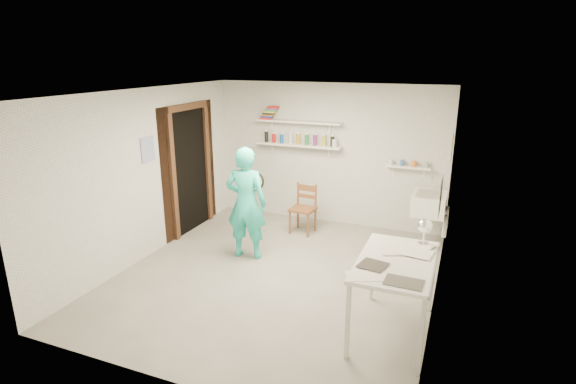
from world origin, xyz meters
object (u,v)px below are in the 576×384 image
at_px(belfast_sink, 429,204).
at_px(wall_clock, 254,181).
at_px(wooden_chair, 303,209).
at_px(work_table, 394,297).
at_px(man, 246,203).
at_px(desk_lamp, 425,226).

relative_size(belfast_sink, wall_clock, 2.05).
bearing_deg(wooden_chair, belfast_sink, 9.33).
relative_size(wooden_chair, work_table, 0.65).
bearing_deg(work_table, wooden_chair, 128.66).
bearing_deg(work_table, man, 153.48).
bearing_deg(belfast_sink, work_table, -92.58).
xyz_separation_m(belfast_sink, man, (-2.38, -1.31, 0.11)).
distance_m(man, wooden_chair, 1.31).
height_order(wooden_chair, work_table, work_table).
bearing_deg(wooden_chair, desk_lamp, -36.14).
height_order(man, wall_clock, man).
distance_m(wooden_chair, work_table, 2.95).
height_order(wall_clock, desk_lamp, wall_clock).
xyz_separation_m(wall_clock, work_table, (2.25, -1.35, -0.67)).
distance_m(work_table, desk_lamp, 0.84).
distance_m(belfast_sink, wall_clock, 2.63).
xyz_separation_m(wooden_chair, desk_lamp, (2.05, -1.80, 0.65)).
bearing_deg(desk_lamp, wall_clock, 160.89).
relative_size(wall_clock, wooden_chair, 0.36).
bearing_deg(wooden_chair, man, -105.20).
distance_m(wall_clock, wooden_chair, 1.23).
bearing_deg(man, desk_lamp, 158.83).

